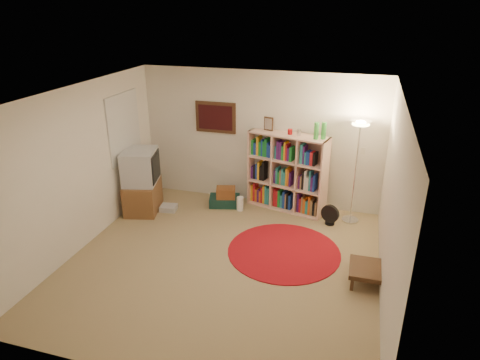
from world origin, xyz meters
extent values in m
cube|color=#99825A|center=(0.00, 0.00, -0.01)|extent=(4.50, 4.50, 0.02)
cube|color=white|center=(0.00, 0.00, 2.51)|extent=(4.50, 4.50, 0.02)
cube|color=silver|center=(0.00, 2.26, 1.25)|extent=(4.50, 0.02, 2.50)
cube|color=silver|center=(0.00, -2.26, 1.25)|extent=(4.50, 0.02, 2.50)
cube|color=silver|center=(-2.26, 0.00, 1.25)|extent=(0.02, 4.50, 2.50)
cube|color=silver|center=(2.26, 0.00, 1.25)|extent=(0.02, 4.50, 2.50)
cube|color=#3A2214|center=(-0.85, 2.23, 1.60)|extent=(0.78, 0.04, 0.58)
cube|color=#420D10|center=(-0.85, 2.21, 1.60)|extent=(0.66, 0.01, 0.46)
cube|color=white|center=(-2.23, 1.30, 1.55)|extent=(0.03, 1.00, 1.20)
cube|color=beige|center=(1.85, 2.24, 1.20)|extent=(0.08, 0.01, 0.12)
cube|color=#FFC4AA|center=(0.57, 2.06, 0.02)|extent=(1.50, 0.75, 0.03)
cube|color=#FFC4AA|center=(0.57, 2.06, 1.43)|extent=(1.50, 0.75, 0.03)
cube|color=#FFC4AA|center=(-0.12, 2.23, 0.72)|extent=(0.13, 0.41, 1.44)
cube|color=#FFC4AA|center=(1.26, 1.89, 0.72)|extent=(0.13, 0.41, 1.44)
cube|color=#FFC4AA|center=(0.62, 2.25, 0.72)|extent=(1.41, 0.37, 1.44)
cube|color=#FFC4AA|center=(0.34, 2.12, 0.72)|extent=(0.13, 0.39, 1.38)
cube|color=#FFC4AA|center=(0.80, 2.00, 0.72)|extent=(0.13, 0.39, 1.38)
cube|color=#FFC4AA|center=(0.57, 2.06, 0.48)|extent=(1.44, 0.72, 0.03)
cube|color=#FFC4AA|center=(0.57, 2.06, 0.96)|extent=(1.44, 0.72, 0.03)
cube|color=yellow|center=(-0.09, 2.18, 0.19)|extent=(0.08, 0.17, 0.31)
cube|color=red|center=(-0.04, 2.17, 0.22)|extent=(0.08, 0.17, 0.37)
cube|color=orange|center=(0.00, 2.16, 0.16)|extent=(0.08, 0.17, 0.25)
cube|color=#4F1C70|center=(0.04, 2.15, 0.16)|extent=(0.08, 0.17, 0.25)
cube|color=orange|center=(0.08, 2.14, 0.15)|extent=(0.07, 0.17, 0.23)
cube|color=red|center=(0.12, 2.13, 0.19)|extent=(0.07, 0.17, 0.31)
cube|color=yellow|center=(0.16, 2.12, 0.22)|extent=(0.08, 0.17, 0.36)
cube|color=teal|center=(0.20, 2.11, 0.22)|extent=(0.08, 0.17, 0.37)
cube|color=teal|center=(0.25, 2.10, 0.20)|extent=(0.08, 0.17, 0.34)
cube|color=#4F1C70|center=(-0.09, 2.18, 0.62)|extent=(0.08, 0.17, 0.23)
cube|color=black|center=(-0.04, 2.17, 0.63)|extent=(0.08, 0.17, 0.26)
cube|color=#1C3FA8|center=(0.00, 2.16, 0.65)|extent=(0.08, 0.17, 0.30)
cube|color=yellow|center=(0.04, 2.15, 0.68)|extent=(0.08, 0.17, 0.35)
cube|color=black|center=(0.09, 2.14, 0.63)|extent=(0.08, 0.17, 0.27)
cube|color=black|center=(0.13, 2.12, 0.68)|extent=(0.09, 0.17, 0.36)
cube|color=#1C8C32|center=(-0.09, 2.18, 1.11)|extent=(0.08, 0.17, 0.29)
cube|color=#1C3FA8|center=(-0.04, 2.17, 1.09)|extent=(0.09, 0.17, 0.24)
cube|color=yellow|center=(0.01, 2.15, 1.15)|extent=(0.08, 0.17, 0.36)
cube|color=#1C8C32|center=(0.06, 2.14, 1.10)|extent=(0.09, 0.17, 0.27)
cube|color=#1C3FA8|center=(0.10, 2.13, 1.13)|extent=(0.07, 0.17, 0.33)
cube|color=#1C8C32|center=(0.13, 2.12, 1.12)|extent=(0.07, 0.17, 0.30)
cube|color=#1C8C32|center=(0.17, 2.11, 1.14)|extent=(0.09, 0.17, 0.35)
cube|color=#1C3FA8|center=(0.21, 2.10, 1.11)|extent=(0.07, 0.17, 0.29)
cube|color=#1C3FA8|center=(0.25, 2.09, 1.09)|extent=(0.08, 0.17, 0.24)
cube|color=red|center=(0.38, 2.06, 0.21)|extent=(0.08, 0.17, 0.35)
cube|color=red|center=(0.42, 2.05, 0.20)|extent=(0.08, 0.17, 0.32)
cube|color=#1C8C32|center=(0.47, 2.04, 0.20)|extent=(0.09, 0.17, 0.33)
cube|color=teal|center=(0.51, 2.03, 0.16)|extent=(0.08, 0.17, 0.25)
cube|color=#1C3FA8|center=(0.56, 2.02, 0.20)|extent=(0.09, 0.17, 0.33)
cube|color=#9A7A54|center=(0.60, 2.01, 0.18)|extent=(0.07, 0.17, 0.30)
cube|color=black|center=(0.63, 2.00, 0.20)|extent=(0.08, 0.17, 0.33)
cube|color=#1C3FA8|center=(0.68, 1.99, 0.18)|extent=(0.08, 0.17, 0.28)
cube|color=#4F1C70|center=(0.37, 2.06, 0.63)|extent=(0.07, 0.17, 0.25)
cube|color=teal|center=(0.40, 2.06, 0.65)|extent=(0.07, 0.17, 0.30)
cube|color=#1C8C32|center=(0.44, 2.05, 0.62)|extent=(0.07, 0.17, 0.23)
cube|color=#9A7A54|center=(0.48, 2.04, 0.64)|extent=(0.07, 0.17, 0.27)
cube|color=teal|center=(0.51, 2.03, 0.65)|extent=(0.07, 0.17, 0.30)
cube|color=teal|center=(0.55, 2.02, 0.63)|extent=(0.09, 0.17, 0.25)
cube|color=yellow|center=(0.59, 2.01, 0.66)|extent=(0.07, 0.17, 0.33)
cube|color=orange|center=(0.63, 2.00, 0.66)|extent=(0.07, 0.17, 0.32)
cube|color=#4F1C70|center=(0.66, 1.99, 0.63)|extent=(0.07, 0.17, 0.26)
cube|color=teal|center=(0.37, 2.07, 1.09)|extent=(0.07, 0.17, 0.25)
cube|color=#4F1C70|center=(0.41, 2.06, 1.14)|extent=(0.08, 0.17, 0.34)
cube|color=#4F1C70|center=(0.46, 2.04, 1.13)|extent=(0.09, 0.17, 0.33)
cube|color=#1C8C32|center=(0.50, 2.03, 1.10)|extent=(0.08, 0.17, 0.27)
cube|color=yellow|center=(0.54, 2.02, 1.14)|extent=(0.07, 0.17, 0.35)
cube|color=red|center=(0.57, 2.01, 1.12)|extent=(0.07, 0.17, 0.31)
cube|color=#4F1C70|center=(0.61, 2.00, 1.09)|extent=(0.08, 0.17, 0.25)
cube|color=#1C8C32|center=(0.65, 1.99, 1.10)|extent=(0.08, 0.17, 0.27)
cube|color=#4F1C70|center=(0.84, 1.95, 0.21)|extent=(0.08, 0.17, 0.35)
cube|color=red|center=(0.88, 1.94, 0.17)|extent=(0.07, 0.17, 0.27)
cube|color=#9A7A54|center=(0.92, 1.93, 0.19)|extent=(0.07, 0.17, 0.31)
cube|color=orange|center=(0.95, 1.92, 0.18)|extent=(0.08, 0.17, 0.28)
cube|color=teal|center=(1.00, 1.91, 0.16)|extent=(0.08, 0.17, 0.24)
cube|color=orange|center=(1.05, 1.89, 0.21)|extent=(0.08, 0.17, 0.34)
cube|color=#9A7A54|center=(1.09, 1.88, 0.18)|extent=(0.08, 0.17, 0.29)
cube|color=black|center=(1.13, 1.87, 0.15)|extent=(0.08, 0.17, 0.23)
cube|color=#9A7A54|center=(1.17, 1.86, 0.17)|extent=(0.07, 0.17, 0.27)
cube|color=#4F1C70|center=(0.84, 1.95, 0.62)|extent=(0.07, 0.17, 0.24)
cube|color=#9A7A54|center=(0.87, 1.94, 0.62)|extent=(0.07, 0.17, 0.24)
cube|color=black|center=(0.90, 1.93, 0.67)|extent=(0.08, 0.17, 0.33)
cube|color=white|center=(0.95, 1.92, 0.68)|extent=(0.08, 0.17, 0.36)
cube|color=white|center=(0.99, 1.91, 0.62)|extent=(0.08, 0.17, 0.24)
cube|color=teal|center=(1.03, 1.90, 0.69)|extent=(0.07, 0.17, 0.37)
cube|color=#4F1C70|center=(1.07, 1.89, 0.64)|extent=(0.08, 0.17, 0.27)
cube|color=#1C3FA8|center=(1.10, 1.88, 0.66)|extent=(0.07, 0.17, 0.31)
cube|color=teal|center=(0.85, 1.95, 1.15)|extent=(0.09, 0.17, 0.36)
cube|color=#4F1C70|center=(0.89, 1.93, 1.13)|extent=(0.07, 0.17, 0.33)
cube|color=teal|center=(0.92, 1.93, 1.08)|extent=(0.07, 0.17, 0.23)
cube|color=#1C3FA8|center=(0.95, 1.92, 1.09)|extent=(0.07, 0.17, 0.25)
cube|color=#1C3FA8|center=(0.99, 1.91, 1.09)|extent=(0.07, 0.17, 0.24)
cube|color=red|center=(1.03, 1.90, 1.09)|extent=(0.09, 0.17, 0.24)
cube|color=black|center=(1.08, 1.89, 1.09)|extent=(0.08, 0.17, 0.24)
cube|color=#3A2214|center=(0.17, 2.18, 1.57)|extent=(0.18, 0.06, 0.25)
cube|color=#A8988C|center=(0.17, 2.16, 1.57)|extent=(0.13, 0.04, 0.20)
cylinder|color=#B61013|center=(0.59, 2.05, 1.49)|extent=(0.10, 0.10, 0.09)
cylinder|color=silver|center=(0.75, 2.01, 1.50)|extent=(0.09, 0.09, 0.11)
cylinder|color=#4DC84F|center=(1.06, 1.89, 1.59)|extent=(0.10, 0.10, 0.29)
cylinder|color=#4DC84F|center=(1.18, 1.94, 1.59)|extent=(0.10, 0.10, 0.29)
cylinder|color=silver|center=(1.76, 1.87, 0.01)|extent=(0.33, 0.33, 0.03)
cylinder|color=silver|center=(1.76, 1.87, 0.88)|extent=(0.03, 0.03, 1.70)
cone|color=silver|center=(1.76, 1.87, 1.76)|extent=(0.39, 0.39, 0.14)
cylinder|color=#FFD88C|center=(1.76, 1.87, 1.76)|extent=(0.32, 0.32, 0.02)
cylinder|color=black|center=(1.43, 1.65, 0.01)|extent=(0.22, 0.22, 0.03)
cylinder|color=black|center=(1.43, 1.65, 0.09)|extent=(0.04, 0.04, 0.13)
cylinder|color=black|center=(1.42, 1.63, 0.21)|extent=(0.32, 0.17, 0.32)
cube|color=brown|center=(-1.96, 1.24, 0.28)|extent=(0.73, 0.91, 0.56)
cube|color=silver|center=(-1.96, 1.24, 0.86)|extent=(0.70, 0.78, 0.61)
cube|color=black|center=(-1.68, 1.31, 0.86)|extent=(0.16, 0.57, 0.51)
cube|color=black|center=(-1.68, 1.31, 0.86)|extent=(0.14, 0.50, 0.44)
cube|color=silver|center=(-1.50, 1.34, 0.05)|extent=(0.33, 0.29, 0.10)
cube|color=#12312B|center=(-0.57, 1.84, 0.09)|extent=(0.64, 0.50, 0.18)
cube|color=brown|center=(-0.53, 1.81, 0.28)|extent=(0.40, 0.34, 0.20)
cylinder|color=white|center=(-0.23, 1.72, 0.13)|extent=(0.16, 0.16, 0.26)
cylinder|color=maroon|center=(0.83, 0.54, 0.01)|extent=(1.75, 1.75, 0.02)
cube|color=#3A2214|center=(2.10, 0.08, 0.22)|extent=(0.55, 0.55, 0.07)
cube|color=#3A2214|center=(1.89, -0.15, 0.10)|extent=(0.04, 0.04, 0.20)
cube|color=#3A2214|center=(2.33, -0.14, 0.10)|extent=(0.04, 0.04, 0.20)
cube|color=#3A2214|center=(1.88, 0.29, 0.10)|extent=(0.04, 0.04, 0.20)
cube|color=#3A2214|center=(2.32, 0.30, 0.10)|extent=(0.04, 0.04, 0.20)
camera|label=1|loc=(1.77, -5.13, 3.60)|focal=32.00mm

